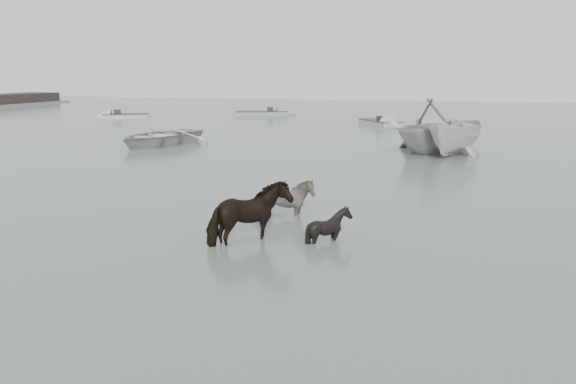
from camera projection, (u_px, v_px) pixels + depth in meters
The scene contains 10 objects.
ground at pixel (321, 257), 11.86m from camera, with size 140.00×140.00×0.00m, color #556562.
pony_pinto at pixel (284, 191), 15.11m from camera, with size 0.73×1.61×1.36m, color black.
pony_dark at pixel (251, 208), 12.67m from camera, with size 1.63×1.39×1.64m, color black.
pony_black at pixel (329, 217), 12.92m from camera, with size 0.89×1.00×1.10m, color black.
rowboat_lead at pixel (159, 134), 30.31m from camera, with size 3.94×5.51×1.14m, color silver.
rowboat_trail at pixel (433, 124), 27.13m from camera, with size 4.51×5.23×2.76m, color #979A97.
boat_small at pixel (456, 136), 26.40m from camera, with size 1.79×4.76×1.84m, color silver.
skiff_outer at pixel (125, 114), 48.11m from camera, with size 5.21×1.60×0.75m, color #AFAFAA, non-canonical shape.
skiff_mid at pixel (380, 120), 41.55m from camera, with size 5.82×1.60×0.75m, color #9A9D9A, non-canonical shape.
skiff_far at pixel (262, 111), 51.46m from camera, with size 6.48×1.60×0.75m, color gray, non-canonical shape.
Camera 1 is at (2.58, -11.04, 3.81)m, focal length 35.00 mm.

